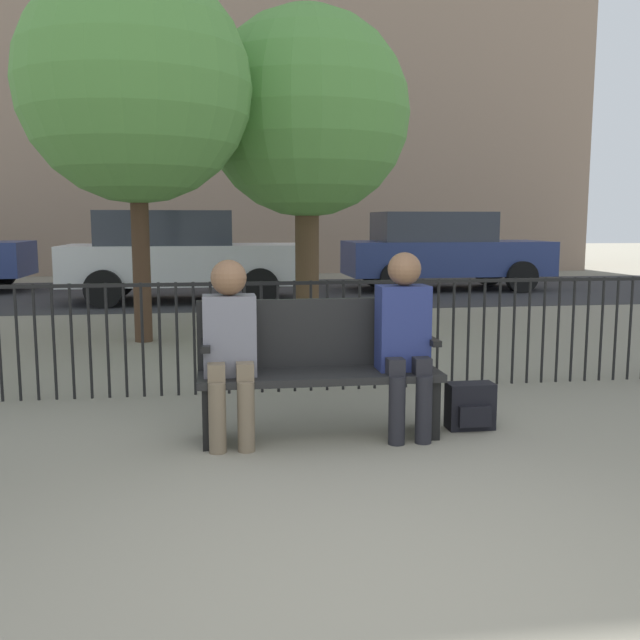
{
  "coord_description": "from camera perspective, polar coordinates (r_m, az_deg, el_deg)",
  "views": [
    {
      "loc": [
        -0.69,
        -2.37,
        1.45
      ],
      "look_at": [
        0.0,
        2.23,
        0.8
      ],
      "focal_mm": 40.0,
      "sensor_mm": 36.0,
      "label": 1
    }
  ],
  "objects": [
    {
      "name": "park_bench",
      "position": [
        4.83,
        -0.14,
        -3.51
      ],
      "size": [
        1.62,
        0.45,
        0.92
      ],
      "color": "black",
      "rests_on": "ground"
    },
    {
      "name": "parked_car_1",
      "position": [
        13.08,
        -11.2,
        5.16
      ],
      "size": [
        4.2,
        1.94,
        1.62
      ],
      "color": "silver",
      "rests_on": "ground"
    },
    {
      "name": "seated_person_1",
      "position": [
        4.78,
        6.77,
        -1.12
      ],
      "size": [
        0.34,
        0.39,
        1.24
      ],
      "color": "black",
      "rests_on": "ground"
    },
    {
      "name": "backpack",
      "position": [
        5.13,
        11.95,
        -6.79
      ],
      "size": [
        0.33,
        0.2,
        0.33
      ],
      "color": "black",
      "rests_on": "ground"
    },
    {
      "name": "street_surface",
      "position": [
        14.46,
        -5.72,
        2.2
      ],
      "size": [
        24.0,
        6.0,
        0.01
      ],
      "color": "#2B2B2D",
      "rests_on": "ground"
    },
    {
      "name": "tree_0",
      "position": [
        10.23,
        -1.07,
        16.09
      ],
      "size": [
        2.84,
        2.84,
        4.33
      ],
      "color": "#4C3823",
      "rests_on": "ground"
    },
    {
      "name": "seated_person_0",
      "position": [
        4.62,
        -7.23,
        -1.65
      ],
      "size": [
        0.34,
        0.39,
        1.2
      ],
      "color": "brown",
      "rests_on": "ground"
    },
    {
      "name": "ground_plane",
      "position": [
        2.86,
        7.16,
        -22.58
      ],
      "size": [
        80.0,
        80.0,
        0.0
      ],
      "primitive_type": "plane",
      "color": "gray"
    },
    {
      "name": "tree_1",
      "position": [
        8.89,
        -14.57,
        17.64
      ],
      "size": [
        2.7,
        2.7,
        4.34
      ],
      "color": "#422D1E",
      "rests_on": "ground"
    },
    {
      "name": "parked_car_0",
      "position": [
        15.17,
        9.74,
        5.57
      ],
      "size": [
        4.2,
        1.94,
        1.62
      ],
      "color": "navy",
      "rests_on": "ground"
    },
    {
      "name": "fence_railing",
      "position": [
        6.04,
        -2.01,
        -0.53
      ],
      "size": [
        9.01,
        0.03,
        0.95
      ],
      "color": "black",
      "rests_on": "ground"
    }
  ]
}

